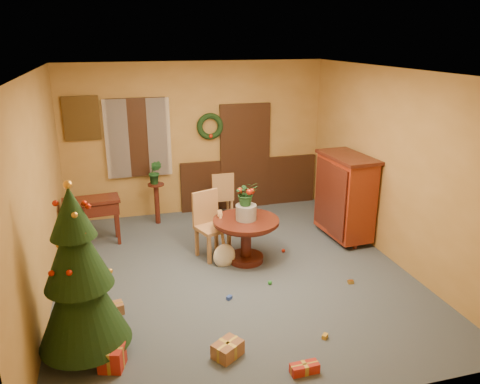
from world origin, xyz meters
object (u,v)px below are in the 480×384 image
object	(u,v)px
chair_near	(210,222)
writing_desk	(92,210)
sideboard	(345,195)
christmas_tree	(79,277)
dining_table	(246,232)

from	to	relation	value
chair_near	writing_desk	world-z (taller)	chair_near
sideboard	chair_near	bearing A→B (deg)	-179.00
chair_near	sideboard	size ratio (longest dim) A/B	0.71
christmas_tree	writing_desk	bearing A→B (deg)	89.50
chair_near	writing_desk	bearing A→B (deg)	152.62
writing_desk	chair_near	bearing A→B (deg)	-27.38
chair_near	sideboard	bearing A→B (deg)	1.00
dining_table	christmas_tree	world-z (taller)	christmas_tree
dining_table	writing_desk	xyz separation A→B (m)	(-2.28, 1.29, 0.12)
dining_table	chair_near	bearing A→B (deg)	143.44
christmas_tree	writing_desk	size ratio (longest dim) A/B	2.14
dining_table	writing_desk	distance (m)	2.62
dining_table	sideboard	bearing A→B (deg)	12.27
dining_table	writing_desk	size ratio (longest dim) A/B	1.08
dining_table	christmas_tree	bearing A→B (deg)	-143.44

